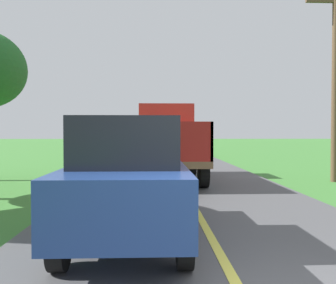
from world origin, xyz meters
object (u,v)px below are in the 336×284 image
banana_truck_far (157,137)px  utility_pole_roadside (335,78)px  banana_truck_near (167,141)px  following_car (129,178)px

banana_truck_far → utility_pole_roadside: utility_pole_roadside is taller
banana_truck_near → utility_pole_roadside: 6.45m
banana_truck_far → following_car: (-0.59, -22.68, -0.39)m
banana_truck_far → utility_pole_roadside: 16.75m
banana_truck_far → following_car: size_ratio=1.42×
banana_truck_near → utility_pole_roadside: size_ratio=0.85×
banana_truck_near → utility_pole_roadside: bearing=-6.1°
banana_truck_near → banana_truck_far: (-0.28, 14.72, -0.01)m
banana_truck_near → utility_pole_roadside: utility_pole_roadside is taller
utility_pole_roadside → following_car: size_ratio=1.68×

